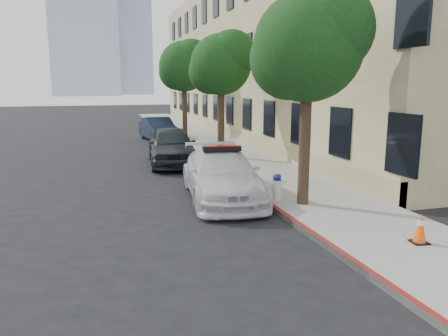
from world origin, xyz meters
TOP-DOWN VIEW (x-y plane):
  - ground at (0.00, 0.00)m, footprint 120.00×120.00m
  - sidewalk at (3.60, 10.00)m, footprint 3.20×50.00m
  - curb_strip at (2.06, 10.00)m, footprint 0.12×50.00m
  - building at (9.20, 15.00)m, footprint 8.00×36.00m
  - tower_right at (9.00, 135.00)m, footprint 14.00×14.00m
  - tree_near at (2.93, -2.01)m, footprint 2.92×2.82m
  - tree_mid at (2.93, 5.99)m, footprint 2.77×2.64m
  - tree_far at (2.93, 13.99)m, footprint 3.10×3.00m
  - police_car at (1.10, -0.36)m, footprint 2.52×5.11m
  - parked_car_mid at (0.64, 5.57)m, footprint 2.29×4.79m
  - parked_car_far at (1.20, 13.57)m, footprint 1.99×4.35m
  - fire_hydrant at (2.35, -1.51)m, footprint 0.32×0.29m
  - traffic_cone at (3.82, -5.40)m, footprint 0.36×0.36m

SIDE VIEW (x-z plane):
  - ground at x=0.00m, z-range 0.00..0.00m
  - sidewalk at x=3.60m, z-range 0.00..0.15m
  - curb_strip at x=2.06m, z-range 0.00..0.15m
  - traffic_cone at x=3.82m, z-range 0.15..0.77m
  - fire_hydrant at x=2.35m, z-range 0.14..0.89m
  - parked_car_far at x=1.20m, z-range 0.00..1.38m
  - police_car at x=1.10m, z-range -0.07..1.51m
  - parked_car_mid at x=0.64m, z-range 0.00..1.58m
  - tree_mid at x=2.93m, z-range 1.45..6.88m
  - tree_near at x=2.93m, z-range 1.46..7.08m
  - tree_far at x=2.93m, z-range 1.48..7.29m
  - building at x=9.20m, z-range 0.00..10.00m
  - tower_right at x=9.00m, z-range 0.00..44.00m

